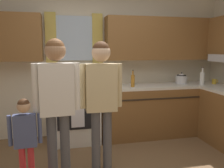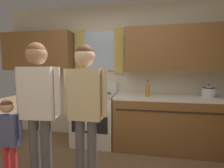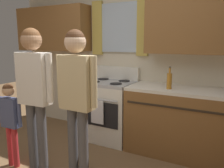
# 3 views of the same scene
# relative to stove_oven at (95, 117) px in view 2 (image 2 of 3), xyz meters

# --- Properties ---
(back_wall_unit) EXTENTS (4.60, 0.42, 2.60)m
(back_wall_unit) POSITION_rel_stove_oven_xyz_m (0.43, 0.27, 1.00)
(back_wall_unit) COLOR beige
(back_wall_unit) RESTS_ON ground
(kitchen_counter_run) EXTENTS (2.30, 1.88, 0.90)m
(kitchen_counter_run) POSITION_rel_stove_oven_xyz_m (1.84, -0.34, -0.02)
(kitchen_counter_run) COLOR brown
(kitchen_counter_run) RESTS_ON ground
(stove_oven) EXTENTS (0.74, 0.67, 1.10)m
(stove_oven) POSITION_rel_stove_oven_xyz_m (0.00, 0.00, 0.00)
(stove_oven) COLOR silver
(stove_oven) RESTS_ON ground
(bottle_oil_amber) EXTENTS (0.06, 0.06, 0.29)m
(bottle_oil_amber) POSITION_rel_stove_oven_xyz_m (0.94, -0.12, 0.54)
(bottle_oil_amber) COLOR #B27223
(bottle_oil_amber) RESTS_ON kitchen_counter_run
(stovetop_kettle) EXTENTS (0.27, 0.20, 0.21)m
(stovetop_kettle) POSITION_rel_stove_oven_xyz_m (1.91, 0.04, 0.53)
(stovetop_kettle) COLOR silver
(stovetop_kettle) RESTS_ON kitchen_counter_run
(adult_holding_child) EXTENTS (0.51, 0.22, 1.64)m
(adult_holding_child) POSITION_rel_stove_oven_xyz_m (-0.28, -1.21, 0.57)
(adult_holding_child) COLOR #4C4C51
(adult_holding_child) RESTS_ON ground
(adult_in_plaid) EXTENTS (0.50, 0.22, 1.62)m
(adult_in_plaid) POSITION_rel_stove_oven_xyz_m (0.23, -1.12, 0.55)
(adult_in_plaid) COLOR #4C4C51
(adult_in_plaid) RESTS_ON ground
(small_child) EXTENTS (0.34, 0.14, 1.02)m
(small_child) POSITION_rel_stove_oven_xyz_m (-0.62, -1.29, 0.17)
(small_child) COLOR red
(small_child) RESTS_ON ground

